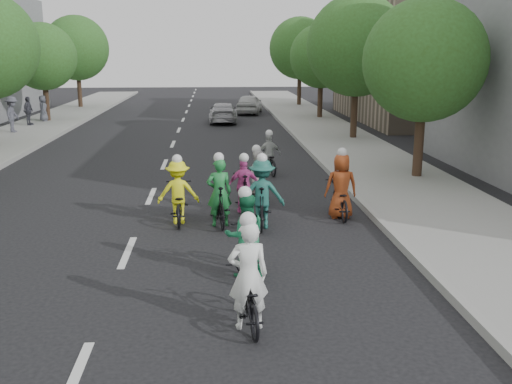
{
  "coord_description": "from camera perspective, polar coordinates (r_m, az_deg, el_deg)",
  "views": [
    {
      "loc": [
        1.91,
        -11.91,
        4.24
      ],
      "look_at": [
        2.9,
        1.22,
        1.0
      ],
      "focal_mm": 40.0,
      "sensor_mm": 36.0,
      "label": 1
    }
  ],
  "objects": [
    {
      "name": "sidewalk_right",
      "position": [
        23.12,
        11.04,
        3.2
      ],
      "size": [
        4.0,
        80.0,
        0.15
      ],
      "primitive_type": "cube",
      "color": "gray",
      "rests_on": "ground"
    },
    {
      "name": "follow_car_lead",
      "position": [
        35.47,
        -3.31,
        7.93
      ],
      "size": [
        1.78,
        4.2,
        1.21
      ],
      "primitive_type": "imported",
      "rotation": [
        0.0,
        0.0,
        3.12
      ],
      "color": "#A7A7AC",
      "rests_on": "ground"
    },
    {
      "name": "spectator_2",
      "position": [
        37.19,
        -20.51,
        7.85
      ],
      "size": [
        0.68,
        0.86,
        1.54
      ],
      "primitive_type": "imported",
      "rotation": [
        0.0,
        0.0,
        1.85
      ],
      "color": "#4F515C",
      "rests_on": "sidewalk_left"
    },
    {
      "name": "follow_car_trail",
      "position": [
        40.54,
        -0.68,
        8.8
      ],
      "size": [
        2.26,
        4.21,
        1.36
      ],
      "primitive_type": "imported",
      "rotation": [
        0.0,
        0.0,
        2.97
      ],
      "color": "beige",
      "rests_on": "ground"
    },
    {
      "name": "bldg_se",
      "position": [
        38.58,
        17.55,
        12.86
      ],
      "size": [
        10.0,
        14.0,
        8.0
      ],
      "primitive_type": "cube",
      "color": "gray",
      "rests_on": "ground"
    },
    {
      "name": "tree_r_3",
      "position": [
        46.03,
        4.42,
        14.14
      ],
      "size": [
        4.8,
        4.8,
        6.93
      ],
      "color": "black",
      "rests_on": "ground"
    },
    {
      "name": "tree_l_4",
      "position": [
        37.31,
        -20.56,
        12.56
      ],
      "size": [
        4.0,
        4.0,
        5.97
      ],
      "color": "black",
      "rests_on": "ground"
    },
    {
      "name": "curb_right",
      "position": [
        22.68,
        6.28,
        3.2
      ],
      "size": [
        0.18,
        80.0,
        0.18
      ],
      "primitive_type": "cube",
      "color": "#999993",
      "rests_on": "ground"
    },
    {
      "name": "cyclist_2",
      "position": [
        14.58,
        -7.76,
        -0.58
      ],
      "size": [
        1.06,
        1.88,
        1.77
      ],
      "rotation": [
        0.0,
        0.0,
        3.17
      ],
      "color": "black",
      "rests_on": "ground"
    },
    {
      "name": "cyclist_1",
      "position": [
        11.04,
        -1.1,
        -5.02
      ],
      "size": [
        0.86,
        1.7,
        1.79
      ],
      "rotation": [
        0.0,
        0.0,
        3.24
      ],
      "color": "black",
      "rests_on": "ground"
    },
    {
      "name": "tree_r_1",
      "position": [
        28.36,
        10.05,
        14.19
      ],
      "size": [
        4.8,
        4.8,
        6.93
      ],
      "color": "black",
      "rests_on": "ground"
    },
    {
      "name": "ground",
      "position": [
        12.79,
        -12.72,
        -5.9
      ],
      "size": [
        120.0,
        120.0,
        0.0
      ],
      "primitive_type": "plane",
      "color": "black",
      "rests_on": "ground"
    },
    {
      "name": "cyclist_0",
      "position": [
        9.09,
        -0.81,
        -9.74
      ],
      "size": [
        0.76,
        1.73,
        1.9
      ],
      "rotation": [
        0.0,
        0.0,
        3.25
      ],
      "color": "black",
      "rests_on": "ground"
    },
    {
      "name": "tree_r_0",
      "position": [
        19.75,
        16.49,
        12.48
      ],
      "size": [
        4.0,
        4.0,
        5.97
      ],
      "color": "black",
      "rests_on": "ground"
    },
    {
      "name": "cyclist_6",
      "position": [
        16.45,
        0.03,
        1.03
      ],
      "size": [
        0.76,
        1.79,
        1.69
      ],
      "rotation": [
        0.0,
        0.0,
        3.17
      ],
      "color": "black",
      "rests_on": "ground"
    },
    {
      "name": "cyclist_7",
      "position": [
        14.03,
        0.58,
        -0.68
      ],
      "size": [
        1.16,
        1.83,
        1.88
      ],
      "rotation": [
        0.0,
        0.0,
        3.07
      ],
      "color": "black",
      "rests_on": "ground"
    },
    {
      "name": "tree_r_2",
      "position": [
        37.16,
        6.54,
        13.32
      ],
      "size": [
        4.0,
        4.0,
        5.97
      ],
      "color": "black",
      "rests_on": "ground"
    },
    {
      "name": "tree_l_5",
      "position": [
        46.03,
        -17.52,
        13.56
      ],
      "size": [
        4.8,
        4.8,
        6.93
      ],
      "color": "black",
      "rests_on": "ground"
    },
    {
      "name": "spectator_0",
      "position": [
        32.56,
        -23.16,
        7.16
      ],
      "size": [
        0.74,
        1.23,
        1.85
      ],
      "primitive_type": "imported",
      "rotation": [
        0.0,
        0.0,
        1.53
      ],
      "color": "#525260",
      "rests_on": "sidewalk_left"
    },
    {
      "name": "cyclist_5",
      "position": [
        14.26,
        -3.68,
        -0.8
      ],
      "size": [
        0.68,
        1.78,
        1.86
      ],
      "rotation": [
        0.0,
        0.0,
        3.25
      ],
      "color": "black",
      "rests_on": "ground"
    },
    {
      "name": "spectator_1",
      "position": [
        35.39,
        -21.82,
        7.54
      ],
      "size": [
        0.55,
        1.0,
        1.62
      ],
      "primitive_type": "imported",
      "rotation": [
        0.0,
        0.0,
        1.4
      ],
      "color": "#464651",
      "rests_on": "sidewalk_left"
    },
    {
      "name": "curb_left",
      "position": [
        23.68,
        -23.91,
        2.54
      ],
      "size": [
        0.18,
        80.0,
        0.18
      ],
      "primitive_type": "cube",
      "color": "#999993",
      "rests_on": "ground"
    },
    {
      "name": "cyclist_8",
      "position": [
        20.3,
        1.3,
        3.36
      ],
      "size": [
        0.9,
        1.85,
        1.59
      ],
      "rotation": [
        0.0,
        0.0,
        3.3
      ],
      "color": "black",
      "rests_on": "ground"
    },
    {
      "name": "cyclist_3",
      "position": [
        15.44,
        -1.21,
        0.23
      ],
      "size": [
        0.89,
        1.81,
        1.63
      ],
      "rotation": [
        0.0,
        0.0,
        3.2
      ],
      "color": "black",
      "rests_on": "ground"
    },
    {
      "name": "cyclist_4",
      "position": [
        15.06,
        8.43,
        -0.13
      ],
      "size": [
        0.85,
        1.77,
        1.86
      ],
      "rotation": [
        0.0,
        0.0,
        3.13
      ],
      "color": "black",
      "rests_on": "ground"
    }
  ]
}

